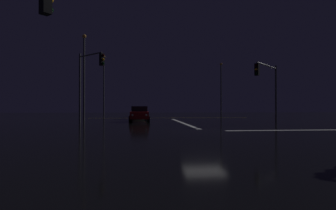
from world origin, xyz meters
The scene contains 12 objects.
ground centered at (0.00, 0.00, -0.05)m, with size 120.00×120.00×0.10m, color black.
stop_line_north centered at (0.00, 9.17, 0.00)m, with size 0.35×15.79×0.01m.
centre_line_ns centered at (0.00, 20.77, 0.00)m, with size 22.00×0.15×0.01m.
sedan_red centered at (-4.04, 11.53, 0.80)m, with size 2.02×4.33×1.57m.
sedan_white centered at (-4.24, 17.85, 0.80)m, with size 2.02×4.33×1.57m.
sedan_green centered at (-4.12, 24.33, 0.80)m, with size 2.02×4.33×1.57m.
sedan_silver centered at (-3.80, 29.88, 0.80)m, with size 2.02×4.33×1.57m.
traffic_signal_nw centered at (-8.59, 8.59, 4.42)m, with size 2.67×2.67×6.48m.
traffic_signal_ne centered at (7.99, 7.99, 3.96)m, with size 3.83×3.83×5.65m.
streetlamp_left_far centered at (-10.27, 30.77, 5.90)m, with size 0.44×0.44×10.38m.
streetlamp_right_far centered at (10.27, 30.77, 5.39)m, with size 0.44×0.44×9.40m.
streetlamp_left_near centered at (-10.27, 14.77, 5.54)m, with size 0.44×0.44×9.68m.
Camera 1 is at (-3.81, -16.39, 1.45)m, focal length 29.01 mm.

